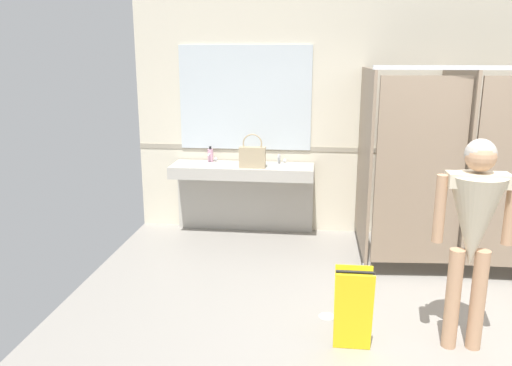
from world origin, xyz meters
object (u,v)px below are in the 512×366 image
(person_standing, at_px, (474,221))
(wet_floor_sign, at_px, (353,309))
(handbag, at_px, (252,156))
(soap_dispenser, at_px, (210,155))

(person_standing, bearing_deg, wet_floor_sign, -171.59)
(handbag, xyz_separation_m, wet_floor_sign, (1.04, -2.29, -0.70))
(person_standing, bearing_deg, handbag, 130.79)
(handbag, bearing_deg, soap_dispenser, 152.92)
(person_standing, xyz_separation_m, handbag, (-1.87, 2.17, 0.02))
(soap_dispenser, bearing_deg, person_standing, -45.27)
(person_standing, xyz_separation_m, soap_dispenser, (-2.43, 2.46, -0.04))
(handbag, xyz_separation_m, soap_dispenser, (-0.56, 0.29, -0.06))
(person_standing, bearing_deg, soap_dispenser, 134.73)
(soap_dispenser, distance_m, wet_floor_sign, 3.11)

